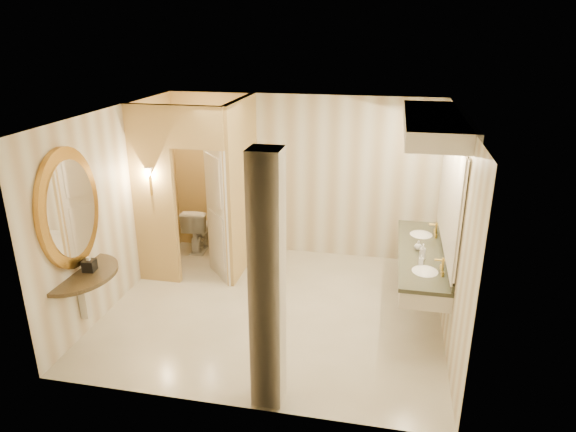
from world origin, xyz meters
TOP-DOWN VIEW (x-y plane):
  - floor at (0.00, 0.00)m, footprint 4.50×4.50m
  - ceiling at (0.00, 0.00)m, footprint 4.50×4.50m
  - wall_back at (0.00, 2.00)m, footprint 4.50×0.02m
  - wall_front at (0.00, -2.00)m, footprint 4.50×0.02m
  - wall_left at (-2.25, 0.00)m, footprint 0.02×4.00m
  - wall_right at (2.25, 0.00)m, footprint 0.02×4.00m
  - toilet_closet at (-1.13, 0.96)m, footprint 1.50×1.55m
  - wall_sconce at (-1.93, 0.43)m, footprint 0.14×0.14m
  - vanity at (1.98, 0.40)m, footprint 0.75×2.43m
  - console_shelf at (-2.21, -1.09)m, footprint 1.13×1.13m
  - pillar at (0.35, -1.80)m, footprint 0.31×0.31m
  - tissue_box at (-2.10, -1.02)m, footprint 0.16×0.16m
  - toilet at (-1.76, 1.75)m, footprint 0.50×0.80m
  - soap_bottle_a at (1.91, -0.02)m, footprint 0.06×0.06m
  - soap_bottle_b at (1.89, 0.43)m, footprint 0.12×0.12m
  - soap_bottle_c at (1.93, 0.14)m, footprint 0.09×0.09m

SIDE VIEW (x-z plane):
  - floor at x=0.00m, z-range 0.00..0.00m
  - toilet at x=-1.76m, z-range 0.00..0.78m
  - soap_bottle_a at x=1.91m, z-range 0.88..1.00m
  - soap_bottle_b at x=1.89m, z-range 0.88..1.01m
  - tissue_box at x=-2.10m, z-range 0.88..1.02m
  - soap_bottle_c at x=1.93m, z-range 0.88..1.09m
  - wall_back at x=0.00m, z-range 0.00..2.70m
  - wall_front at x=0.00m, z-range 0.00..2.70m
  - wall_left at x=-2.25m, z-range 0.00..2.70m
  - wall_right at x=2.25m, z-range 0.00..2.70m
  - pillar at x=0.35m, z-range 0.00..2.70m
  - console_shelf at x=-2.21m, z-range 0.34..2.36m
  - toilet_closet at x=-1.13m, z-range 0.04..2.74m
  - vanity at x=1.98m, z-range 0.58..2.67m
  - wall_sconce at x=-1.93m, z-range 1.52..1.94m
  - ceiling at x=0.00m, z-range 2.70..2.70m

